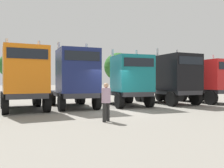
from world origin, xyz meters
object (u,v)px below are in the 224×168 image
object	(u,v)px
semi_truck_teal	(128,81)
semi_truck_red	(211,81)
semi_truck_navy	(75,78)
semi_truck_black	(174,79)
visitor_with_camera	(106,99)
semi_truck_orange	(25,78)

from	to	relation	value
semi_truck_teal	semi_truck_red	bearing A→B (deg)	91.06
semi_truck_navy	semi_truck_black	world-z (taller)	semi_truck_navy
semi_truck_black	semi_truck_teal	bearing A→B (deg)	-93.33
semi_truck_black	visitor_with_camera	size ratio (longest dim) A/B	3.51
semi_truck_teal	semi_truck_black	xyz separation A→B (m)	(3.89, 0.20, 0.15)
semi_truck_navy	visitor_with_camera	world-z (taller)	semi_truck_navy
semi_truck_teal	visitor_with_camera	bearing A→B (deg)	-31.38
semi_truck_orange	semi_truck_black	distance (m)	10.85
semi_truck_orange	semi_truck_black	size ratio (longest dim) A/B	1.00
semi_truck_orange	visitor_with_camera	bearing A→B (deg)	27.68
semi_truck_black	visitor_with_camera	distance (m)	9.41
visitor_with_camera	semi_truck_orange	bearing A→B (deg)	176.91
semi_truck_teal	semi_truck_red	world-z (taller)	semi_truck_teal
semi_truck_navy	semi_truck_teal	world-z (taller)	semi_truck_navy
semi_truck_black	visitor_with_camera	world-z (taller)	semi_truck_black
semi_truck_orange	semi_truck_navy	world-z (taller)	semi_truck_navy
semi_truck_orange	visitor_with_camera	xyz separation A→B (m)	(3.60, -5.03, -0.98)
semi_truck_navy	semi_truck_red	xyz separation A→B (m)	(11.16, 0.57, -0.15)
semi_truck_orange	semi_truck_navy	distance (m)	3.14
semi_truck_teal	visitor_with_camera	size ratio (longest dim) A/B	3.44
semi_truck_teal	semi_truck_red	size ratio (longest dim) A/B	1.00
semi_truck_orange	semi_truck_black	bearing A→B (deg)	86.96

